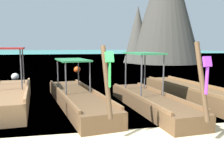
{
  "coord_description": "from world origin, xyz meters",
  "views": [
    {
      "loc": [
        -1.66,
        -4.95,
        2.26
      ],
      "look_at": [
        0.0,
        3.22,
        0.94
      ],
      "focal_mm": 39.38,
      "sensor_mm": 36.0,
      "label": 1
    }
  ],
  "objects_px": {
    "karst_rock": "(164,5)",
    "mooring_buoy_far": "(15,77)",
    "longtail_boat_violet_ribbon": "(150,100)",
    "longtail_boat_green_ribbon": "(78,98)",
    "mooring_buoy_near": "(77,70)",
    "longtail_boat_orange_ribbon": "(9,97)",
    "longtail_boat_yellow_ribbon": "(199,96)"
  },
  "relations": [
    {
      "from": "longtail_boat_violet_ribbon",
      "to": "longtail_boat_yellow_ribbon",
      "type": "height_order",
      "value": "longtail_boat_yellow_ribbon"
    },
    {
      "from": "longtail_boat_orange_ribbon",
      "to": "longtail_boat_violet_ribbon",
      "type": "bearing_deg",
      "value": -15.63
    },
    {
      "from": "karst_rock",
      "to": "mooring_buoy_near",
      "type": "distance_m",
      "value": 16.76
    },
    {
      "from": "longtail_boat_violet_ribbon",
      "to": "mooring_buoy_far",
      "type": "distance_m",
      "value": 10.49
    },
    {
      "from": "longtail_boat_yellow_ribbon",
      "to": "karst_rock",
      "type": "relative_size",
      "value": 0.49
    },
    {
      "from": "longtail_boat_green_ribbon",
      "to": "longtail_boat_yellow_ribbon",
      "type": "xyz_separation_m",
      "value": [
        4.65,
        -0.55,
        0.0
      ]
    },
    {
      "from": "longtail_boat_orange_ribbon",
      "to": "mooring_buoy_far",
      "type": "relative_size",
      "value": 11.95
    },
    {
      "from": "longtail_boat_violet_ribbon",
      "to": "karst_rock",
      "type": "height_order",
      "value": "karst_rock"
    },
    {
      "from": "longtail_boat_yellow_ribbon",
      "to": "mooring_buoy_near",
      "type": "relative_size",
      "value": 13.74
    },
    {
      "from": "longtail_boat_yellow_ribbon",
      "to": "mooring_buoy_far",
      "type": "bearing_deg",
      "value": 135.0
    },
    {
      "from": "longtail_boat_green_ribbon",
      "to": "longtail_boat_orange_ribbon",
      "type": "bearing_deg",
      "value": 169.96
    },
    {
      "from": "karst_rock",
      "to": "mooring_buoy_far",
      "type": "distance_m",
      "value": 21.94
    },
    {
      "from": "longtail_boat_orange_ribbon",
      "to": "longtail_boat_green_ribbon",
      "type": "distance_m",
      "value": 2.53
    },
    {
      "from": "karst_rock",
      "to": "mooring_buoy_near",
      "type": "height_order",
      "value": "karst_rock"
    },
    {
      "from": "longtail_boat_green_ribbon",
      "to": "mooring_buoy_near",
      "type": "height_order",
      "value": "longtail_boat_green_ribbon"
    },
    {
      "from": "longtail_boat_orange_ribbon",
      "to": "karst_rock",
      "type": "height_order",
      "value": "karst_rock"
    },
    {
      "from": "longtail_boat_yellow_ribbon",
      "to": "mooring_buoy_far",
      "type": "xyz_separation_m",
      "value": [
        -8.18,
        8.18,
        -0.07
      ]
    },
    {
      "from": "longtail_boat_green_ribbon",
      "to": "longtail_boat_violet_ribbon",
      "type": "bearing_deg",
      "value": -20.92
    },
    {
      "from": "longtail_boat_green_ribbon",
      "to": "mooring_buoy_near",
      "type": "relative_size",
      "value": 12.56
    },
    {
      "from": "longtail_boat_green_ribbon",
      "to": "mooring_buoy_far",
      "type": "height_order",
      "value": "longtail_boat_green_ribbon"
    },
    {
      "from": "longtail_boat_green_ribbon",
      "to": "longtail_boat_yellow_ribbon",
      "type": "height_order",
      "value": "longtail_boat_yellow_ribbon"
    },
    {
      "from": "longtail_boat_violet_ribbon",
      "to": "mooring_buoy_near",
      "type": "bearing_deg",
      "value": 98.53
    },
    {
      "from": "longtail_boat_orange_ribbon",
      "to": "mooring_buoy_far",
      "type": "bearing_deg",
      "value": 98.17
    },
    {
      "from": "longtail_boat_yellow_ribbon",
      "to": "mooring_buoy_near",
      "type": "bearing_deg",
      "value": 108.6
    },
    {
      "from": "longtail_boat_orange_ribbon",
      "to": "longtail_boat_violet_ribbon",
      "type": "xyz_separation_m",
      "value": [
        5.0,
        -1.4,
        -0.06
      ]
    },
    {
      "from": "mooring_buoy_near",
      "to": "karst_rock",
      "type": "bearing_deg",
      "value": 40.17
    },
    {
      "from": "longtail_boat_orange_ribbon",
      "to": "mooring_buoy_near",
      "type": "height_order",
      "value": "longtail_boat_orange_ribbon"
    },
    {
      "from": "longtail_boat_green_ribbon",
      "to": "longtail_boat_violet_ribbon",
      "type": "relative_size",
      "value": 1.14
    },
    {
      "from": "longtail_boat_orange_ribbon",
      "to": "longtail_boat_green_ribbon",
      "type": "bearing_deg",
      "value": -10.04
    },
    {
      "from": "longtail_boat_yellow_ribbon",
      "to": "mooring_buoy_far",
      "type": "height_order",
      "value": "longtail_boat_yellow_ribbon"
    },
    {
      "from": "karst_rock",
      "to": "mooring_buoy_far",
      "type": "relative_size",
      "value": 31.14
    },
    {
      "from": "longtail_boat_violet_ribbon",
      "to": "mooring_buoy_far",
      "type": "xyz_separation_m",
      "value": [
        -6.03,
        8.59,
        -0.08
      ]
    }
  ]
}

